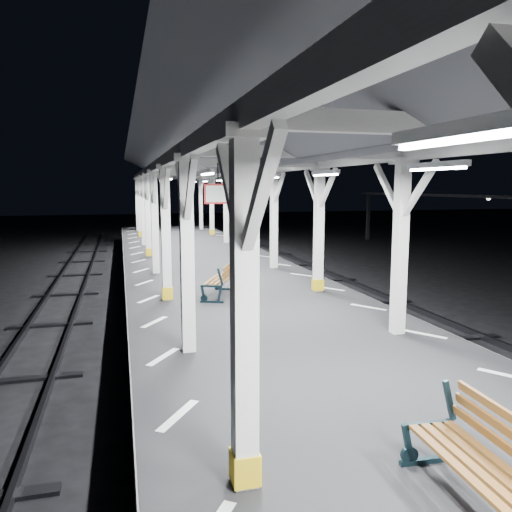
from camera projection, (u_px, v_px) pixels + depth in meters
name	position (u px, v px, depth m)	size (l,w,h in m)	color
ground	(267.00, 358.00, 11.11)	(120.00, 120.00, 0.00)	black
platform	(267.00, 336.00, 11.04)	(6.00, 50.00, 1.00)	black
hazard_stripes_left	(154.00, 322.00, 10.34)	(1.00, 48.00, 0.01)	silver
hazard_stripes_right	(368.00, 307.00, 11.61)	(1.00, 48.00, 0.01)	silver
track_left	(24.00, 377.00, 9.81)	(2.20, 60.00, 0.16)	#2D2D33
track_right	(460.00, 337.00, 12.40)	(2.20, 60.00, 0.16)	#2D2D33
canopy	(268.00, 150.00, 10.46)	(5.40, 49.00, 4.65)	silver
bench_near	(488.00, 460.00, 4.27)	(0.71, 1.67, 0.88)	black
bench_mid	(222.00, 279.00, 12.71)	(1.17, 1.70, 0.87)	black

